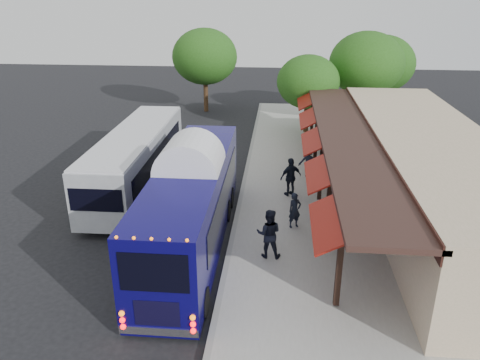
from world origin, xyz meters
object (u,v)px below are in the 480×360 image
at_px(ped_b, 269,233).
at_px(ped_c, 291,177).
at_px(sign_board, 331,211).
at_px(city_bus, 136,157).
at_px(ped_d, 309,161).
at_px(coach_bus, 192,201).
at_px(ped_a, 295,210).

height_order(ped_b, ped_c, ped_b).
xyz_separation_m(ped_c, sign_board, (1.64, -3.25, -0.14)).
height_order(city_bus, ped_d, city_bus).
xyz_separation_m(ped_b, sign_board, (2.51, 2.45, -0.15)).
bearing_deg(city_bus, coach_bus, -55.49).
distance_m(ped_d, sign_board, 5.86).
distance_m(ped_c, sign_board, 3.64).
xyz_separation_m(coach_bus, sign_board, (5.51, 1.64, -0.96)).
relative_size(city_bus, ped_c, 5.80).
relative_size(city_bus, sign_board, 9.20).
xyz_separation_m(coach_bus, ped_c, (3.87, 4.89, -0.83)).
bearing_deg(sign_board, ped_d, 93.71).
xyz_separation_m(ped_b, ped_d, (1.85, 8.28, -0.12)).
bearing_deg(city_bus, ped_d, 12.32).
relative_size(city_bus, ped_a, 7.22).
height_order(coach_bus, ped_c, coach_bus).
bearing_deg(city_bus, ped_c, -4.92).
height_order(ped_c, sign_board, ped_c).
height_order(ped_a, sign_board, ped_a).
distance_m(ped_a, ped_d, 5.90).
distance_m(ped_b, ped_c, 5.76).
height_order(city_bus, ped_c, city_bus).
xyz_separation_m(coach_bus, ped_b, (3.00, -0.81, -0.82)).
distance_m(ped_b, ped_d, 8.48).
bearing_deg(ped_a, ped_d, 54.69).
xyz_separation_m(ped_c, ped_d, (0.98, 2.58, -0.12)).
xyz_separation_m(ped_b, ped_c, (0.87, 5.70, -0.01)).
height_order(ped_d, sign_board, ped_d).
height_order(ped_c, ped_d, ped_c).
relative_size(ped_b, sign_board, 1.60).
bearing_deg(ped_d, ped_b, 84.63).
relative_size(ped_a, ped_c, 0.80).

